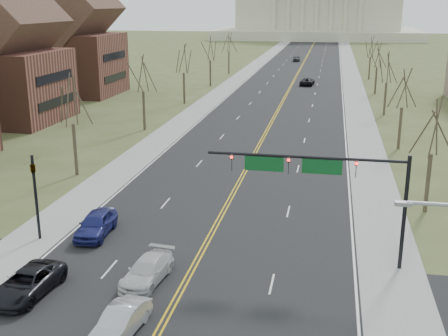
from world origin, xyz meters
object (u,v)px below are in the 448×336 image
at_px(car_far_sb, 297,58).
at_px(signal_left, 35,188).
at_px(car_sb_outer_lead, 27,283).
at_px(car_sb_outer_second, 96,224).
at_px(signal_mast, 321,174).
at_px(car_sb_inner_lead, 121,322).
at_px(car_sb_inner_second, 147,271).
at_px(car_far_nb, 307,81).

bearing_deg(car_far_sb, signal_left, -96.45).
height_order(signal_left, car_sb_outer_lead, signal_left).
distance_m(car_sb_outer_second, car_far_sb, 124.90).
relative_size(signal_mast, signal_left, 2.02).
relative_size(signal_mast, car_sb_inner_lead, 2.83).
xyz_separation_m(car_sb_inner_second, car_far_sb, (0.05, 130.65, 0.14)).
relative_size(signal_mast, car_sb_inner_second, 2.55).
xyz_separation_m(car_sb_outer_lead, car_far_sb, (6.11, 133.39, 0.11)).
height_order(car_sb_outer_second, car_far_nb, car_sb_outer_second).
relative_size(car_sb_outer_lead, car_sb_outer_second, 1.06).
bearing_deg(car_sb_outer_lead, signal_mast, 29.60).
height_order(car_sb_inner_second, car_sb_outer_second, car_sb_outer_second).
distance_m(signal_left, car_far_nb, 80.65).
bearing_deg(car_far_sb, car_far_nb, -85.86).
xyz_separation_m(car_sb_outer_second, car_far_sb, (5.74, 124.77, -0.00)).
xyz_separation_m(signal_mast, car_sb_inner_lead, (-9.18, -10.05, -5.04)).
bearing_deg(car_sb_inner_second, car_sb_outer_lead, -149.36).
height_order(signal_mast, car_far_nb, signal_mast).
bearing_deg(car_far_nb, car_sb_inner_lead, 92.46).
relative_size(signal_left, car_far_nb, 1.15).
height_order(signal_mast, signal_left, signal_mast).
bearing_deg(car_sb_inner_second, car_sb_outer_second, 140.32).
bearing_deg(signal_left, car_sb_outer_second, 20.13).
distance_m(car_sb_outer_lead, car_far_nb, 87.30).
height_order(car_sb_inner_second, car_far_sb, car_far_sb).
xyz_separation_m(car_far_nb, car_far_sb, (-5.21, 46.83, 0.10)).
bearing_deg(signal_mast, car_sb_outer_lead, -155.08).
height_order(signal_left, car_sb_outer_second, signal_left).
relative_size(signal_mast, car_far_nb, 2.32).
bearing_deg(car_far_sb, car_sb_inner_second, -92.23).
relative_size(car_sb_outer_second, car_far_sb, 1.00).
height_order(car_sb_inner_lead, car_sb_inner_second, car_sb_inner_lead).
bearing_deg(car_sb_outer_second, car_sb_inner_second, -49.54).
xyz_separation_m(signal_left, car_sb_outer_lead, (3.24, -7.30, -2.98)).
height_order(signal_left, car_far_nb, signal_left).
bearing_deg(car_sb_outer_lead, car_sb_inner_lead, -18.21).
bearing_deg(signal_left, signal_mast, -0.00).
relative_size(car_sb_inner_lead, car_sb_inner_second, 0.90).
xyz_separation_m(signal_mast, car_sb_inner_second, (-9.65, -4.55, -5.06)).
bearing_deg(car_sb_outer_second, car_far_nb, 78.41).
bearing_deg(car_sb_inner_second, car_far_sb, 96.24).
bearing_deg(car_sb_inner_second, signal_mast, 31.52).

